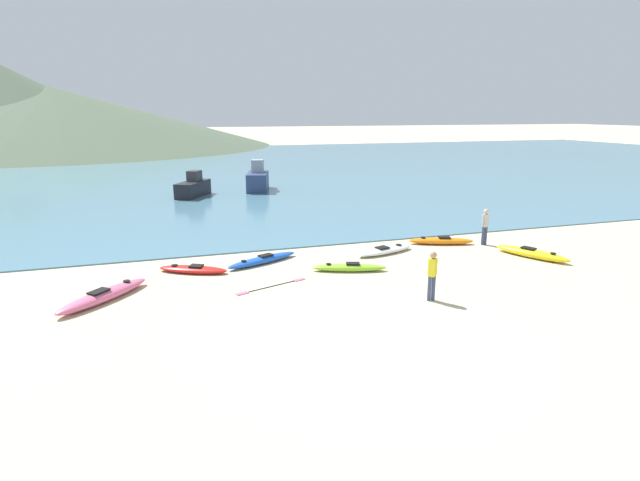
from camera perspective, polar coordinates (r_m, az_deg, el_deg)
ground_plane at (r=13.74m, az=8.74°, el=-11.37°), size 400.00×400.00×0.00m
bay_water at (r=56.51m, az=-11.98°, el=8.14°), size 160.00×70.00×0.06m
far_hill_left at (r=104.29m, az=-32.76°, el=12.91°), size 54.43×54.43×14.30m
far_hill_midleft at (r=100.76m, az=-28.29°, el=12.33°), size 75.54×75.54×10.24m
kayak_on_sand_0 at (r=19.68m, az=-14.30°, el=-3.21°), size 2.73×1.84×0.30m
kayak_on_sand_1 at (r=20.36m, az=-6.59°, el=-2.20°), size 3.25×1.91×0.33m
kayak_on_sand_2 at (r=21.80m, az=7.40°, el=-1.13°), size 3.02×1.53×0.31m
kayak_on_sand_3 at (r=23.79m, az=13.63°, el=-0.04°), size 3.04×1.59×0.36m
kayak_on_sand_4 at (r=22.83m, az=23.05°, el=-1.35°), size 1.95×3.14×0.40m
kayak_on_sand_5 at (r=17.73m, az=-23.48°, el=-5.77°), size 2.94×3.10×0.41m
kayak_on_sand_6 at (r=19.27m, az=3.35°, el=-3.09°), size 2.91×1.42×0.33m
person_near_foreground at (r=16.44m, az=12.71°, el=-3.61°), size 0.33×0.29×1.65m
person_near_waterline at (r=24.05m, az=18.36°, el=1.76°), size 0.34×0.23×1.68m
moored_boat_0 at (r=37.21m, az=-14.29°, el=5.90°), size 2.79×3.64×1.81m
moored_boat_1 at (r=39.18m, az=-7.12°, el=6.91°), size 2.38×3.84×2.32m
loose_paddle at (r=17.66m, az=-5.54°, el=-5.23°), size 2.68×1.11×0.03m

